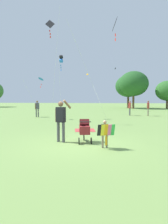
# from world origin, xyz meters

# --- Properties ---
(ground_plane) EXTENTS (120.00, 120.00, 0.00)m
(ground_plane) POSITION_xyz_m (0.00, 0.00, 0.00)
(ground_plane) COLOR #75994C
(treeline_distant) EXTENTS (47.14, 7.51, 6.50)m
(treeline_distant) POSITION_xyz_m (6.58, 29.10, 3.64)
(treeline_distant) COLOR brown
(treeline_distant) RESTS_ON ground
(child_with_butterfly_kite) EXTENTS (0.70, 0.45, 1.09)m
(child_with_butterfly_kite) POSITION_xyz_m (1.12, -0.62, 0.65)
(child_with_butterfly_kite) COLOR #7F705B
(child_with_butterfly_kite) RESTS_ON ground
(person_adult_flyer) EXTENTS (0.70, 0.53, 1.89)m
(person_adult_flyer) POSITION_xyz_m (-0.82, 0.23, 1.09)
(person_adult_flyer) COLOR #4C4C51
(person_adult_flyer) RESTS_ON ground
(stroller) EXTENTS (0.64, 1.12, 1.03)m
(stroller) POSITION_xyz_m (0.22, 0.33, 0.61)
(stroller) COLOR black
(stroller) RESTS_ON ground
(kite_adult_black) EXTENTS (2.26, 1.64, 5.87)m
(kite_adult_black) POSITION_xyz_m (1.46, 1.55, 5.22)
(kite_adult_black) COLOR black
(kite_adult_black) RESTS_ON ground
(kite_orange_delta) EXTENTS (1.90, 3.40, 7.90)m
(kite_orange_delta) POSITION_xyz_m (-3.03, 6.77, 7.02)
(kite_orange_delta) COLOR black
(kite_orange_delta) RESTS_ON ground
(kite_green_novelty) EXTENTS (1.54, 1.59, 3.81)m
(kite_green_novelty) POSITION_xyz_m (-4.73, 9.52, 3.60)
(kite_green_novelty) COLOR blue
(kite_green_novelty) RESTS_ON ground
(kite_blue_high) EXTENTS (0.45, 2.57, 5.91)m
(kite_blue_high) POSITION_xyz_m (-3.02, 10.34, 5.52)
(kite_blue_high) COLOR black
(kite_blue_high) RESTS_ON ground
(distant_kites_cluster) EXTENTS (25.26, 12.78, 9.95)m
(distant_kites_cluster) POSITION_xyz_m (5.68, 19.72, 9.75)
(distant_kites_cluster) COLOR black
(person_red_shirt) EXTENTS (0.37, 0.46, 1.65)m
(person_red_shirt) POSITION_xyz_m (-5.66, 11.08, 0.97)
(person_red_shirt) COLOR #4C4C51
(person_red_shirt) RESTS_ON ground
(person_sitting_far) EXTENTS (0.23, 0.52, 1.61)m
(person_sitting_far) POSITION_xyz_m (3.77, 13.83, 0.95)
(person_sitting_far) COLOR #4C4C51
(person_sitting_far) RESTS_ON ground
(person_couple_left) EXTENTS (0.30, 0.51, 1.63)m
(person_couple_left) POSITION_xyz_m (5.64, 13.48, 0.96)
(person_couple_left) COLOR #7F705B
(person_couple_left) RESTS_ON ground
(picnic_blanket) EXTENTS (1.36, 1.37, 0.02)m
(picnic_blanket) POSITION_xyz_m (-0.09, 3.50, 0.01)
(picnic_blanket) COLOR #CC3D3D
(picnic_blanket) RESTS_ON ground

